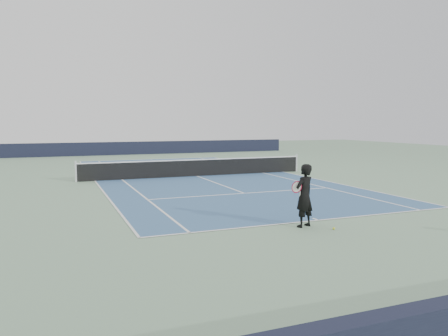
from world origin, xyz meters
name	(u,v)px	position (x,y,z in m)	size (l,w,h in m)	color
ground	(197,176)	(0.00, 0.00, 0.00)	(80.00, 80.00, 0.00)	gray
court_surface	(197,176)	(0.00, 0.00, 0.01)	(10.97, 23.77, 0.01)	#3A5F89
tennis_net	(197,167)	(0.00, 0.00, 0.50)	(12.90, 0.10, 1.07)	silver
windscreen_far	(137,148)	(0.00, 17.88, 0.60)	(30.00, 0.25, 1.20)	black
tennis_player	(304,196)	(-0.84, -12.39, 0.91)	(0.86, 0.70, 1.82)	black
tennis_ball	(334,228)	(-0.25, -13.00, 0.04)	(0.07, 0.07, 0.07)	yellow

